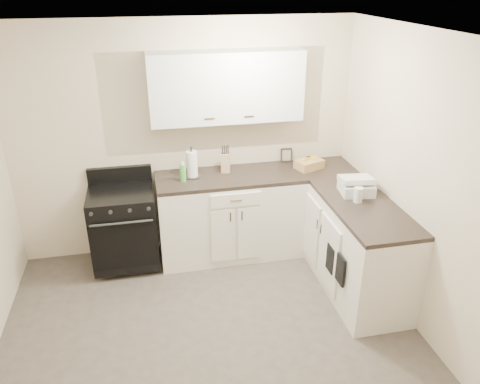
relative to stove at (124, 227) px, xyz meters
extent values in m
plane|color=#473F38|center=(0.71, -1.48, -0.46)|extent=(3.60, 3.60, 0.00)
plane|color=white|center=(0.71, -1.48, 2.04)|extent=(3.60, 3.60, 0.00)
plane|color=beige|center=(0.71, 0.32, 0.79)|extent=(3.60, 0.00, 3.60)
plane|color=beige|center=(2.51, -1.48, 0.79)|extent=(0.00, 3.60, 3.60)
cube|color=silver|center=(1.14, 0.02, -0.01)|extent=(1.55, 0.60, 0.90)
cube|color=silver|center=(2.21, -0.63, -0.01)|extent=(0.60, 1.90, 0.90)
cube|color=black|center=(1.14, 0.02, 0.46)|extent=(1.55, 0.60, 0.04)
cube|color=black|center=(2.21, -0.63, 0.46)|extent=(0.60, 1.90, 0.04)
cube|color=silver|center=(1.14, 0.18, 1.38)|extent=(1.55, 0.30, 0.70)
cube|color=black|center=(0.00, 0.00, 0.00)|extent=(0.66, 0.57, 0.80)
cube|color=tan|center=(1.11, 0.13, 0.58)|extent=(0.11, 0.10, 0.21)
cylinder|color=white|center=(0.75, 0.07, 0.62)|extent=(0.12, 0.12, 0.28)
cylinder|color=#50B344|center=(0.64, -0.02, 0.57)|extent=(0.07, 0.07, 0.18)
cube|color=black|center=(1.83, 0.28, 0.56)|extent=(0.13, 0.05, 0.16)
cube|color=tan|center=(2.02, 0.04, 0.53)|extent=(0.33, 0.28, 0.10)
cube|color=white|center=(2.25, -0.66, 0.54)|extent=(0.34, 0.32, 0.11)
cylinder|color=silver|center=(2.18, -0.84, 0.55)|extent=(0.10, 0.10, 0.14)
cube|color=black|center=(1.89, -1.23, 0.03)|extent=(0.02, 0.16, 0.28)
cube|color=black|center=(1.89, -1.00, -0.01)|extent=(0.02, 0.15, 0.27)
camera|label=1|loc=(0.30, -4.42, 2.41)|focal=35.00mm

